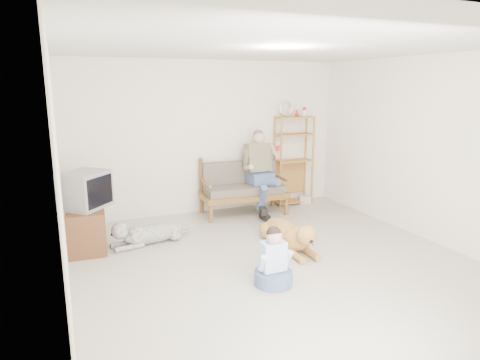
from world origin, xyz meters
name	(u,v)px	position (x,y,z in m)	size (l,w,h in m)	color
floor	(280,266)	(0.00, 0.00, 0.00)	(5.50, 5.50, 0.00)	beige
ceiling	(285,46)	(0.00, 0.00, 2.70)	(5.50, 5.50, 0.00)	silver
wall_back	(209,138)	(0.00, 2.75, 1.35)	(5.00, 5.00, 0.00)	white
wall_left	(60,180)	(-2.50, 0.00, 1.35)	(5.50, 5.50, 0.00)	white
wall_right	(436,151)	(2.50, 0.00, 1.35)	(5.50, 5.50, 0.00)	white
loveseat	(242,187)	(0.49, 2.36, 0.49)	(1.54, 0.80, 0.95)	brown
man	(262,177)	(0.76, 2.11, 0.69)	(0.57, 0.81, 1.31)	#4F5F91
etagere	(294,160)	(1.64, 2.55, 0.87)	(0.75, 0.33, 1.99)	#AA7335
book_stack	(305,200)	(1.87, 2.47, 0.07)	(0.22, 0.16, 0.14)	white
tv_stand	(86,228)	(-2.23, 1.63, 0.30)	(0.56, 0.93, 0.60)	brown
crt_tv	(86,190)	(-2.20, 1.61, 0.85)	(0.77, 0.78, 0.51)	gray
wall_outlet	(142,202)	(-1.25, 2.73, 0.30)	(0.12, 0.02, 0.08)	white
golden_retriever	(290,234)	(0.43, 0.53, 0.19)	(0.43, 1.58, 0.48)	#B47F3E
shaggy_dog	(147,233)	(-1.41, 1.47, 0.16)	(1.33, 0.50, 0.40)	white
terrier	(301,237)	(0.68, 0.62, 0.09)	(0.35, 0.54, 0.22)	silver
child	(273,264)	(-0.32, -0.41, 0.25)	(0.45, 0.45, 0.70)	#4F5F91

